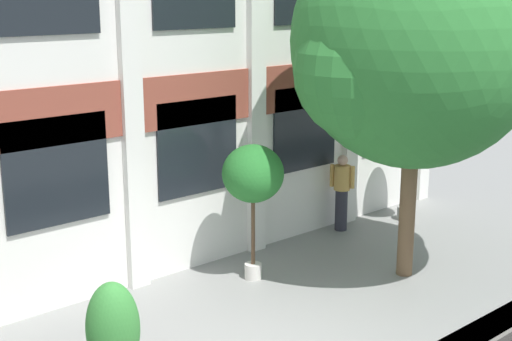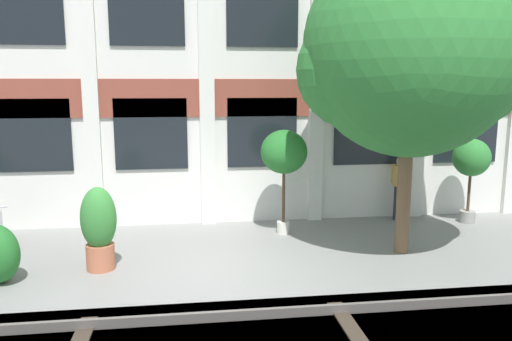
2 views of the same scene
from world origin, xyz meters
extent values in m
plane|color=gray|center=(0.00, 0.00, 0.00)|extent=(80.00, 80.00, 0.00)
cube|color=silver|center=(0.00, 3.44, 4.29)|extent=(16.13, 0.50, 8.59)
cube|color=brown|center=(0.00, 3.17, 3.10)|extent=(16.13, 0.06, 0.90)
cube|color=silver|center=(-2.69, 3.13, 4.29)|extent=(0.36, 0.16, 8.59)
cube|color=silver|center=(0.00, 3.13, 4.29)|extent=(0.36, 0.16, 8.59)
cube|color=silver|center=(2.69, 3.13, 4.29)|extent=(0.36, 0.16, 8.59)
cube|color=silver|center=(5.38, 3.13, 4.29)|extent=(0.36, 0.16, 8.59)
cube|color=black|center=(-4.03, 3.16, 2.25)|extent=(1.72, 0.04, 1.70)
cube|color=black|center=(-1.34, 3.16, 2.25)|extent=(1.72, 0.04, 1.70)
cube|color=black|center=(1.34, 3.16, 2.25)|extent=(1.72, 0.04, 1.70)
cube|color=black|center=(4.03, 3.16, 2.25)|extent=(1.72, 0.04, 1.70)
cube|color=black|center=(6.72, 3.16, 2.25)|extent=(1.72, 0.04, 1.70)
cube|color=black|center=(-4.03, 3.16, 5.15)|extent=(1.72, 0.04, 1.70)
cube|color=black|center=(-1.34, 3.16, 5.15)|extent=(1.72, 0.04, 1.70)
cube|color=black|center=(1.34, 3.16, 5.15)|extent=(1.72, 0.04, 1.70)
cube|color=black|center=(4.03, 3.16, 5.15)|extent=(1.72, 0.04, 1.70)
cube|color=black|center=(6.72, 3.16, 5.15)|extent=(1.72, 0.04, 1.70)
cube|color=#605B56|center=(0.00, -2.12, 0.07)|extent=(24.13, 0.07, 0.15)
cube|color=#382D23|center=(1.77, -2.84, 0.01)|extent=(0.24, 2.10, 0.03)
cylinder|color=brown|center=(3.85, 0.44, 1.48)|extent=(0.28, 0.28, 2.95)
ellipsoid|color=#2D7A33|center=(3.85, 0.44, 4.12)|extent=(4.19, 4.19, 4.25)
sphere|color=#2D7A33|center=(2.80, 0.64, 3.70)|extent=(2.31, 2.31, 2.31)
sphere|color=#2D7A33|center=(4.90, 0.24, 3.70)|extent=(2.31, 2.31, 2.31)
cylinder|color=beige|center=(1.68, 2.08, 0.14)|extent=(0.30, 0.30, 0.27)
cylinder|color=#4C3826|center=(1.68, 2.08, 0.99)|extent=(0.07, 0.07, 1.44)
ellipsoid|color=#236B28|center=(1.68, 2.08, 1.91)|extent=(1.06, 1.06, 1.00)
cylinder|color=gray|center=(6.43, 2.36, 0.15)|extent=(0.38, 0.38, 0.30)
cylinder|color=#4C3826|center=(6.43, 2.36, 0.88)|extent=(0.07, 0.07, 1.17)
ellipsoid|color=#2D7A33|center=(6.43, 2.36, 1.65)|extent=(0.90, 0.90, 0.92)
cylinder|color=#B76647|center=(-2.14, 0.27, 0.24)|extent=(0.52, 0.52, 0.48)
ellipsoid|color=#388438|center=(-2.14, 0.27, 0.98)|extent=(0.65, 0.65, 1.17)
cylinder|color=#282833|center=(4.82, 2.84, 0.44)|extent=(0.26, 0.26, 0.88)
cylinder|color=tan|center=(4.82, 2.84, 1.15)|extent=(0.34, 0.34, 0.52)
sphere|color=tan|center=(4.82, 2.84, 1.52)|extent=(0.22, 0.22, 0.22)
cylinder|color=tan|center=(4.72, 3.03, 1.17)|extent=(0.09, 0.09, 0.47)
cylinder|color=tan|center=(4.93, 2.64, 1.17)|extent=(0.09, 0.09, 0.47)
camera|label=1|loc=(-6.04, -6.76, 4.92)|focal=50.00mm
camera|label=2|loc=(-0.44, -8.95, 3.42)|focal=35.00mm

